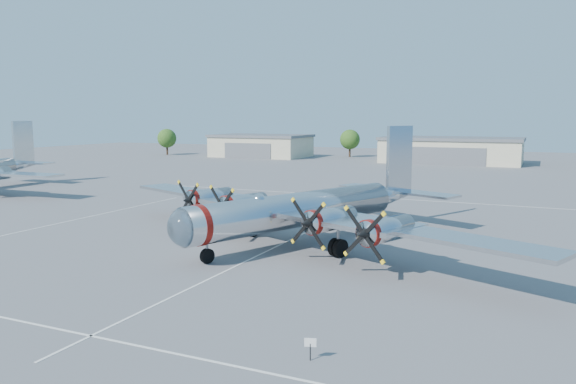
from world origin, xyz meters
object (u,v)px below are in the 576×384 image
at_px(tree_west, 350,140).
at_px(info_placard, 310,345).
at_px(tree_far_west, 167,138).
at_px(main_bomber_b29, 308,242).
at_px(hangar_center, 451,150).
at_px(hangar_west, 261,146).

distance_m(tree_west, info_placard, 115.70).
bearing_deg(tree_far_west, main_bomber_b29, -47.72).
bearing_deg(info_placard, hangar_center, 77.48).
height_order(tree_far_west, tree_west, same).
bearing_deg(hangar_center, info_placard, -84.55).
bearing_deg(hangar_center, hangar_west, 180.00).
bearing_deg(hangar_west, tree_far_west, -170.99).
height_order(hangar_west, tree_far_west, tree_far_west).
bearing_deg(tree_far_west, hangar_center, 3.24).
height_order(tree_west, info_placard, tree_west).
distance_m(tree_far_west, tree_west, 46.57).
distance_m(hangar_center, tree_far_west, 70.13).
relative_size(hangar_west, tree_far_west, 3.40).
bearing_deg(hangar_west, hangar_center, -0.00).
relative_size(tree_far_west, main_bomber_b29, 0.17).
height_order(hangar_center, main_bomber_b29, hangar_center).
height_order(hangar_west, info_placard, hangar_west).
bearing_deg(main_bomber_b29, tree_west, 128.87).
height_order(hangar_center, info_placard, hangar_center).
distance_m(hangar_center, tree_west, 26.30).
relative_size(hangar_center, info_placard, 31.16).
height_order(hangar_center, tree_west, tree_west).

